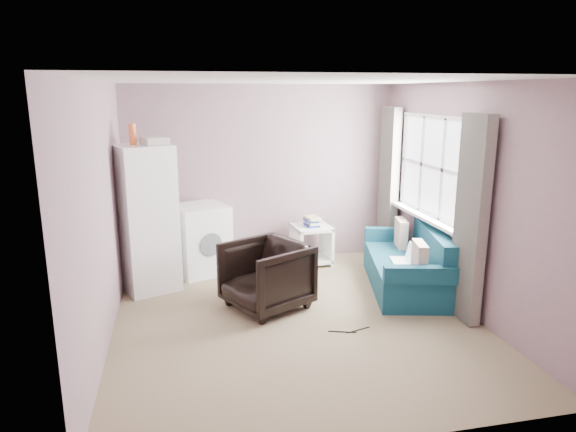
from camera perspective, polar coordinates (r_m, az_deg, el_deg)
name	(u,v)px	position (r m, az deg, el deg)	size (l,w,h in m)	color
room	(297,206)	(5.28, 1.04, 1.17)	(3.84, 4.24, 2.54)	#917F5F
armchair	(266,272)	(5.80, -2.44, -6.27)	(0.82, 0.76, 0.84)	black
fridge	(147,218)	(6.45, -15.42, -0.17)	(0.80, 0.80, 2.03)	white
washing_machine	(201,238)	(7.00, -9.69, -2.38)	(0.85, 0.85, 0.93)	white
side_table	(312,242)	(7.29, 2.63, -2.87)	(0.55, 0.55, 0.69)	white
sofa	(409,266)	(6.59, 13.29, -5.41)	(1.18, 1.89, 0.78)	#165166
window_dressing	(423,199)	(6.56, 14.80, 1.86)	(0.17, 2.62, 2.18)	white
floor_cables	(350,331)	(5.43, 6.94, -12.55)	(0.46, 0.10, 0.01)	black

